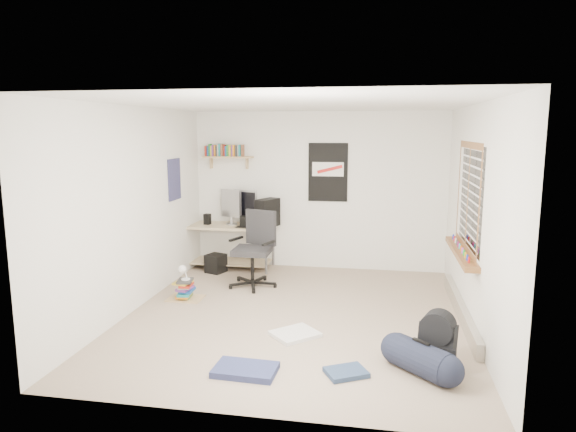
% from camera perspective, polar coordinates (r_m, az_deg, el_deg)
% --- Properties ---
extents(floor, '(4.00, 4.50, 0.01)m').
position_cam_1_polar(floor, '(6.31, 0.84, -11.02)').
color(floor, gray).
rests_on(floor, ground).
extents(ceiling, '(4.00, 4.50, 0.01)m').
position_cam_1_polar(ceiling, '(5.91, 0.90, 12.39)').
color(ceiling, white).
rests_on(ceiling, ground).
extents(back_wall, '(4.00, 0.01, 2.50)m').
position_cam_1_polar(back_wall, '(8.20, 3.40, 2.80)').
color(back_wall, silver).
rests_on(back_wall, ground).
extents(left_wall, '(0.01, 4.50, 2.50)m').
position_cam_1_polar(left_wall, '(6.60, -16.57, 0.78)').
color(left_wall, silver).
rests_on(left_wall, ground).
extents(right_wall, '(0.01, 4.50, 2.50)m').
position_cam_1_polar(right_wall, '(6.00, 20.12, -0.25)').
color(right_wall, silver).
rests_on(right_wall, ground).
extents(desk, '(1.61, 0.92, 0.69)m').
position_cam_1_polar(desk, '(8.37, -6.73, -3.26)').
color(desk, '#C3B787').
rests_on(desk, floor).
extents(monitor_left, '(0.40, 0.28, 0.44)m').
position_cam_1_polar(monitor_left, '(8.25, -6.31, 0.44)').
color(monitor_left, '#AAA9AE').
rests_on(monitor_left, desk).
extents(monitor_right, '(0.41, 0.21, 0.44)m').
position_cam_1_polar(monitor_right, '(8.18, -4.74, 0.39)').
color(monitor_right, '#AEADB2').
rests_on(monitor_right, desk).
extents(pc_tower, '(0.36, 0.47, 0.44)m').
position_cam_1_polar(pc_tower, '(8.12, -2.30, 0.36)').
color(pc_tower, black).
rests_on(pc_tower, desk).
extents(keyboard, '(0.45, 0.19, 0.02)m').
position_cam_1_polar(keyboard, '(8.00, -4.33, -1.34)').
color(keyboard, black).
rests_on(keyboard, desk).
extents(speaker_left, '(0.11, 0.11, 0.19)m').
position_cam_1_polar(speaker_left, '(8.33, -8.95, -0.41)').
color(speaker_left, black).
rests_on(speaker_left, desk).
extents(speaker_right, '(0.11, 0.11, 0.19)m').
position_cam_1_polar(speaker_right, '(8.07, -4.95, -0.65)').
color(speaker_right, black).
rests_on(speaker_right, desk).
extents(office_chair, '(0.90, 0.90, 1.08)m').
position_cam_1_polar(office_chair, '(7.31, -3.99, -4.10)').
color(office_chair, '#242426').
rests_on(office_chair, floor).
extents(wall_shelf, '(0.80, 0.22, 0.24)m').
position_cam_1_polar(wall_shelf, '(8.33, -6.67, 6.52)').
color(wall_shelf, tan).
rests_on(wall_shelf, back_wall).
extents(poster_back_wall, '(0.62, 0.03, 0.92)m').
position_cam_1_polar(poster_back_wall, '(8.13, 4.46, 4.86)').
color(poster_back_wall, black).
rests_on(poster_back_wall, back_wall).
extents(poster_left_wall, '(0.02, 0.42, 0.60)m').
position_cam_1_polar(poster_left_wall, '(7.65, -12.51, 3.99)').
color(poster_left_wall, navy).
rests_on(poster_left_wall, left_wall).
extents(window, '(0.10, 1.50, 1.26)m').
position_cam_1_polar(window, '(6.26, 19.26, 2.03)').
color(window, brown).
rests_on(window, right_wall).
extents(baseboard_heater, '(0.08, 2.50, 0.18)m').
position_cam_1_polar(baseboard_heater, '(6.57, 18.64, -9.82)').
color(baseboard_heater, '#B7B2A8').
rests_on(baseboard_heater, floor).
extents(backpack, '(0.40, 0.36, 0.44)m').
position_cam_1_polar(backpack, '(5.17, 16.21, -13.72)').
color(backpack, black).
rests_on(backpack, floor).
extents(duffel_bag, '(0.42, 0.42, 0.59)m').
position_cam_1_polar(duffel_bag, '(5.01, 14.49, -15.21)').
color(duffel_bag, black).
rests_on(duffel_bag, floor).
extents(tshirt, '(0.61, 0.60, 0.04)m').
position_cam_1_polar(tshirt, '(5.72, 0.79, -12.97)').
color(tshirt, silver).
rests_on(tshirt, floor).
extents(jeans_a, '(0.59, 0.39, 0.06)m').
position_cam_1_polar(jeans_a, '(4.94, -4.76, -16.68)').
color(jeans_a, navy).
rests_on(jeans_a, floor).
extents(jeans_b, '(0.44, 0.41, 0.04)m').
position_cam_1_polar(jeans_b, '(4.93, 6.48, -16.87)').
color(jeans_b, navy).
rests_on(jeans_b, floor).
extents(book_stack, '(0.47, 0.40, 0.30)m').
position_cam_1_polar(book_stack, '(6.98, -11.36, -7.83)').
color(book_stack, brown).
rests_on(book_stack, floor).
extents(desk_lamp, '(0.16, 0.22, 0.19)m').
position_cam_1_polar(desk_lamp, '(6.89, -11.33, -6.06)').
color(desk_lamp, white).
rests_on(desk_lamp, book_stack).
extents(subwoofer, '(0.34, 0.34, 0.29)m').
position_cam_1_polar(subwoofer, '(8.16, -8.03, -5.25)').
color(subwoofer, black).
rests_on(subwoofer, floor).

